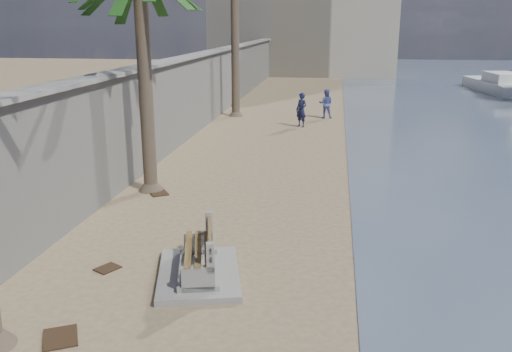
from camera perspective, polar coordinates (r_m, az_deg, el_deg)
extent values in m
cube|color=gray|center=(27.37, -5.88, 8.86)|extent=(0.45, 70.00, 3.50)
cube|color=gray|center=(27.22, -5.98, 12.62)|extent=(0.80, 70.00, 0.12)
cube|color=#B7AA93|center=(58.49, 5.18, 17.68)|extent=(18.00, 12.00, 14.00)
cube|color=gray|center=(11.34, -6.04, -10.19)|extent=(2.15, 2.70, 0.13)
cylinder|color=brown|center=(16.53, -11.57, 9.53)|extent=(0.42, 0.42, 6.61)
cylinder|color=brown|center=(30.16, -2.22, 14.58)|extent=(0.44, 0.44, 8.76)
imported|color=#161A3D|center=(27.20, 4.80, 7.20)|extent=(0.85, 0.81, 1.96)
imported|color=#4F59A3|center=(29.96, 7.37, 7.72)|extent=(0.86, 0.68, 1.75)
cube|color=#382616|center=(9.87, -19.90, -15.70)|extent=(0.79, 0.85, 0.03)
cube|color=#382616|center=(16.80, -10.20, -1.78)|extent=(0.76, 0.80, 0.03)
cube|color=#382616|center=(12.04, -15.36, -9.36)|extent=(0.57, 0.61, 0.03)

